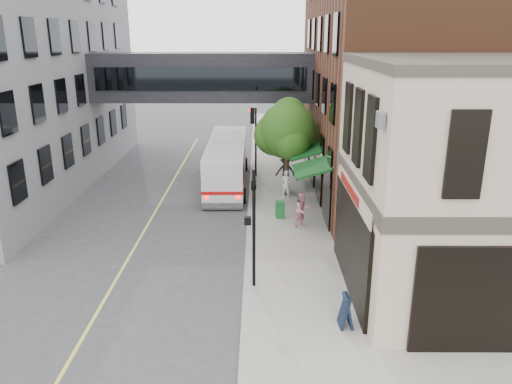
{
  "coord_description": "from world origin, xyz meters",
  "views": [
    {
      "loc": [
        0.55,
        -14.8,
        9.21
      ],
      "look_at": [
        0.47,
        4.16,
        3.14
      ],
      "focal_mm": 35.0,
      "sensor_mm": 36.0,
      "label": 1
    }
  ],
  "objects_px": {
    "pedestrian_c": "(285,171)",
    "newspaper_box": "(280,209)",
    "pedestrian_b": "(303,210)",
    "sandwich_board": "(346,311)",
    "pedestrian_a": "(286,184)",
    "bus": "(227,160)"
  },
  "relations": [
    {
      "from": "pedestrian_c",
      "to": "newspaper_box",
      "type": "xyz_separation_m",
      "value": [
        -0.55,
        -5.49,
        -0.52
      ]
    },
    {
      "from": "pedestrian_b",
      "to": "sandwich_board",
      "type": "xyz_separation_m",
      "value": [
        0.66,
        -8.75,
        -0.3
      ]
    },
    {
      "from": "pedestrian_a",
      "to": "newspaper_box",
      "type": "relative_size",
      "value": 1.88
    },
    {
      "from": "pedestrian_a",
      "to": "sandwich_board",
      "type": "distance_m",
      "value": 13.19
    },
    {
      "from": "pedestrian_a",
      "to": "sandwich_board",
      "type": "bearing_deg",
      "value": -68.07
    },
    {
      "from": "pedestrian_b",
      "to": "newspaper_box",
      "type": "relative_size",
      "value": 1.98
    },
    {
      "from": "sandwich_board",
      "to": "pedestrian_b",
      "type": "bearing_deg",
      "value": 90.67
    },
    {
      "from": "bus",
      "to": "pedestrian_b",
      "type": "bearing_deg",
      "value": -61.48
    },
    {
      "from": "pedestrian_c",
      "to": "pedestrian_a",
      "type": "bearing_deg",
      "value": -81.46
    },
    {
      "from": "pedestrian_c",
      "to": "pedestrian_b",
      "type": "bearing_deg",
      "value": -75.22
    },
    {
      "from": "pedestrian_c",
      "to": "sandwich_board",
      "type": "height_order",
      "value": "pedestrian_c"
    },
    {
      "from": "pedestrian_b",
      "to": "sandwich_board",
      "type": "relative_size",
      "value": 1.55
    },
    {
      "from": "pedestrian_a",
      "to": "pedestrian_b",
      "type": "height_order",
      "value": "pedestrian_b"
    },
    {
      "from": "pedestrian_a",
      "to": "pedestrian_b",
      "type": "xyz_separation_m",
      "value": [
        0.57,
        -4.37,
        0.04
      ]
    },
    {
      "from": "pedestrian_b",
      "to": "pedestrian_c",
      "type": "height_order",
      "value": "pedestrian_c"
    },
    {
      "from": "pedestrian_c",
      "to": "sandwich_board",
      "type": "xyz_separation_m",
      "value": [
        1.15,
        -15.45,
        -0.4
      ]
    },
    {
      "from": "bus",
      "to": "sandwich_board",
      "type": "distance_m",
      "value": 17.08
    },
    {
      "from": "pedestrian_b",
      "to": "pedestrian_c",
      "type": "xyz_separation_m",
      "value": [
        -0.49,
        6.69,
        0.1
      ]
    },
    {
      "from": "pedestrian_b",
      "to": "pedestrian_c",
      "type": "distance_m",
      "value": 6.71
    },
    {
      "from": "pedestrian_a",
      "to": "pedestrian_c",
      "type": "distance_m",
      "value": 2.33
    },
    {
      "from": "bus",
      "to": "sandwich_board",
      "type": "height_order",
      "value": "bus"
    },
    {
      "from": "bus",
      "to": "pedestrian_c",
      "type": "xyz_separation_m",
      "value": [
        3.65,
        -0.92,
        -0.45
      ]
    }
  ]
}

